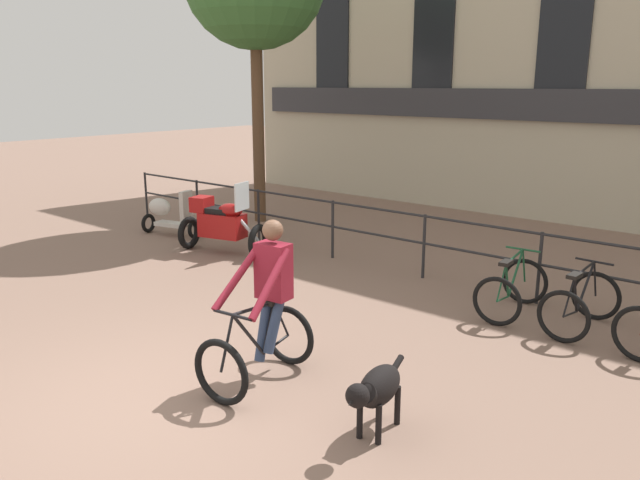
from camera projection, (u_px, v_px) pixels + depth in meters
ground_plane at (153, 398)px, 6.23m from camera, size 60.00×60.00×0.00m
canal_railing at (424, 235)px, 9.93m from camera, size 15.05×0.05×1.05m
building_facade at (571, 16)px, 13.32m from camera, size 18.00×0.72×8.95m
cyclist_with_bike at (264, 310)px, 6.49m from camera, size 0.81×1.24×1.70m
dog at (376, 389)px, 5.49m from camera, size 0.37×1.04×0.64m
parked_motorcycle at (222, 223)px, 11.46m from camera, size 1.75×1.01×1.35m
parked_bicycle_near_lamp at (511, 289)px, 8.43m from camera, size 0.72×1.14×0.86m
parked_bicycle_mid_left at (580, 304)px, 7.87m from camera, size 0.72×1.15×0.86m
parked_scooter at (169, 213)px, 12.84m from camera, size 1.34×0.69×0.96m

